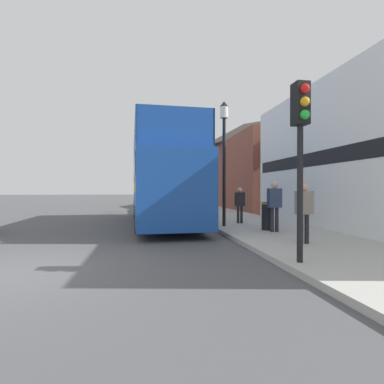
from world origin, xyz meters
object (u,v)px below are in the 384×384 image
object	(u,v)px
pedestrian_nearest	(304,207)
litter_bin	(268,215)
lamp_post_nearest	(224,141)
parked_car_ahead_of_bus	(165,202)
tour_bus	(161,183)
pedestrian_third	(240,202)
lamp_post_second	(189,168)
pedestrian_second	(274,202)
traffic_signal	(301,131)

from	to	relation	value
pedestrian_nearest	litter_bin	world-z (taller)	pedestrian_nearest
pedestrian_nearest	lamp_post_nearest	distance (m)	4.91
parked_car_ahead_of_bus	pedestrian_nearest	world-z (taller)	pedestrian_nearest
tour_bus	pedestrian_nearest	xyz separation A→B (m)	(3.43, -6.71, -0.77)
pedestrian_third	lamp_post_second	xyz separation A→B (m)	(-0.95, 8.49, 2.07)
parked_car_ahead_of_bus	litter_bin	distance (m)	12.77
pedestrian_second	pedestrian_third	bearing A→B (deg)	96.94
pedestrian_third	litter_bin	xyz separation A→B (m)	(0.31, -2.23, -0.40)
tour_bus	pedestrian_nearest	size ratio (longest dim) A/B	6.27
traffic_signal	lamp_post_nearest	bearing A→B (deg)	89.05
lamp_post_second	pedestrian_second	bearing A→B (deg)	-83.50
traffic_signal	lamp_post_second	distance (m)	15.44
pedestrian_nearest	traffic_signal	size ratio (longest dim) A/B	0.46
tour_bus	pedestrian_nearest	distance (m)	7.58
parked_car_ahead_of_bus	pedestrian_third	bearing A→B (deg)	-79.48
parked_car_ahead_of_bus	pedestrian_third	size ratio (longest dim) A/B	2.97
parked_car_ahead_of_bus	traffic_signal	bearing A→B (deg)	-88.45
parked_car_ahead_of_bus	lamp_post_nearest	xyz separation A→B (m)	(1.55, -11.12, 2.87)
parked_car_ahead_of_bus	lamp_post_nearest	size ratio (longest dim) A/B	0.92
tour_bus	pedestrian_second	size ratio (longest dim) A/B	5.93
pedestrian_nearest	lamp_post_second	xyz separation A→B (m)	(-1.08, 13.50, 2.01)
traffic_signal	lamp_post_second	size ratio (longest dim) A/B	0.84
tour_bus	pedestrian_nearest	bearing A→B (deg)	-64.80
pedestrian_second	pedestrian_third	size ratio (longest dim) A/B	1.12
parked_car_ahead_of_bus	lamp_post_second	distance (m)	3.39
traffic_signal	lamp_post_nearest	distance (m)	6.11
pedestrian_third	lamp_post_nearest	bearing A→B (deg)	-137.08
traffic_signal	litter_bin	xyz separation A→B (m)	(1.37, 4.72, -2.12)
parked_car_ahead_of_bus	pedestrian_second	size ratio (longest dim) A/B	2.64
pedestrian_third	tour_bus	bearing A→B (deg)	152.79
parked_car_ahead_of_bus	lamp_post_second	world-z (taller)	lamp_post_second
tour_bus	litter_bin	distance (m)	5.48
parked_car_ahead_of_bus	litter_bin	world-z (taller)	parked_car_ahead_of_bus
pedestrian_nearest	pedestrian_third	size ratio (longest dim) A/B	1.06
parked_car_ahead_of_bus	pedestrian_second	bearing A→B (deg)	-80.90
parked_car_ahead_of_bus	pedestrian_third	distance (m)	10.53
lamp_post_nearest	litter_bin	xyz separation A→B (m)	(1.27, -1.34, -2.89)
litter_bin	parked_car_ahead_of_bus	bearing A→B (deg)	102.74
pedestrian_third	litter_bin	bearing A→B (deg)	-82.12
tour_bus	parked_car_ahead_of_bus	bearing A→B (deg)	82.76
tour_bus	litter_bin	world-z (taller)	tour_bus
pedestrian_second	traffic_signal	size ratio (longest dim) A/B	0.48
pedestrian_second	tour_bus	bearing A→B (deg)	129.32
tour_bus	traffic_signal	distance (m)	8.98
pedestrian_third	traffic_signal	xyz separation A→B (m)	(-1.06, -6.95, 1.72)
pedestrian_third	lamp_post_second	size ratio (longest dim) A/B	0.36
tour_bus	parked_car_ahead_of_bus	size ratio (longest dim) A/B	2.25
lamp_post_nearest	parked_car_ahead_of_bus	bearing A→B (deg)	97.91
tour_bus	litter_bin	size ratio (longest dim) A/B	10.27
parked_car_ahead_of_bus	pedestrian_nearest	size ratio (longest dim) A/B	2.79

